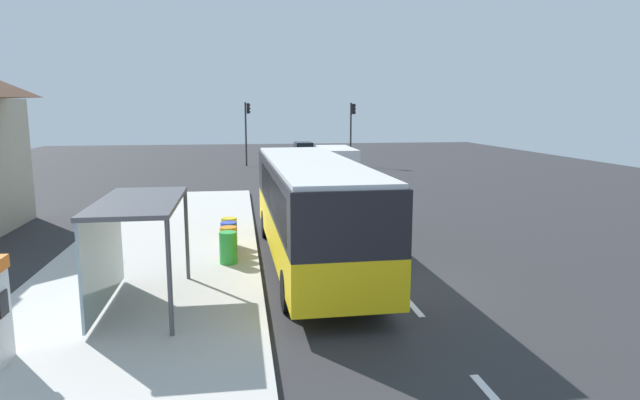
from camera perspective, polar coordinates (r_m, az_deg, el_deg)
ground_plane at (r=28.23m, az=-0.54°, el=-0.15°), size 56.00×92.00×0.04m
sidewalk_platform at (r=16.45m, az=-17.23°, el=-7.30°), size 6.20×30.00×0.18m
lane_stripe_seg_1 at (r=14.03m, az=9.10°, el=-10.27°), size 0.16×2.20×0.01m
lane_stripe_seg_2 at (r=18.64m, az=4.48°, el=-5.18°), size 0.16×2.20×0.01m
lane_stripe_seg_3 at (r=23.41m, az=1.75°, el=-2.11°), size 0.16×2.20×0.01m
lane_stripe_seg_4 at (r=28.26m, az=-0.04°, el=-0.08°), size 0.16×2.20×0.01m
lane_stripe_seg_5 at (r=33.16m, az=-1.30°, el=1.35°), size 0.16×2.20×0.01m
lane_stripe_seg_6 at (r=38.08m, az=-2.24°, el=2.41°), size 0.16×2.20×0.01m
lane_stripe_seg_7 at (r=43.02m, az=-2.96°, el=3.22°), size 0.16×2.20×0.01m
bus at (r=16.44m, az=-0.93°, el=-0.59°), size 2.70×11.05×3.21m
white_van at (r=34.29m, az=1.72°, el=3.87°), size 2.13×5.25×2.30m
sedan_near at (r=52.35m, az=-1.71°, el=5.22°), size 1.91×4.44×1.52m
sedan_far at (r=44.69m, az=-0.53°, el=4.49°), size 2.00×4.48×1.52m
recycling_bin_green at (r=16.49m, az=-9.52°, el=-4.91°), size 0.52×0.52×0.95m
recycling_bin_orange at (r=17.17m, az=-9.48°, el=-4.33°), size 0.52×0.52×0.95m
recycling_bin_blue at (r=17.85m, az=-9.45°, el=-3.80°), size 0.52×0.52×0.95m
recycling_bin_yellow at (r=18.53m, az=-9.41°, el=-3.30°), size 0.52×0.52×0.95m
traffic_light_near_side at (r=45.76m, az=3.35°, el=7.88°), size 0.49×0.28×5.15m
traffic_light_far_side at (r=45.60m, az=-7.61°, el=7.84°), size 0.49×0.28×5.19m
bus_shelter at (r=13.27m, az=-19.53°, el=-2.48°), size 1.80×4.00×2.50m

